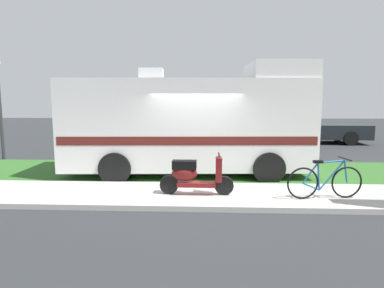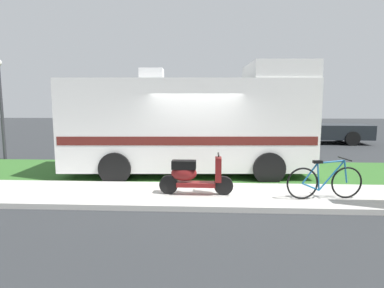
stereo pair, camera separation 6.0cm
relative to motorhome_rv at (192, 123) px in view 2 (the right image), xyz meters
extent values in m
plane|color=#2D3033|center=(0.20, -1.23, -1.62)|extent=(80.00, 80.00, 0.00)
cube|color=beige|center=(0.20, -2.43, -1.56)|extent=(24.00, 2.00, 0.12)
cube|color=#336628|center=(0.20, 0.27, -1.58)|extent=(24.00, 3.40, 0.08)
cube|color=silver|center=(-0.11, -0.01, -0.02)|extent=(7.39, 2.77, 2.62)
cube|color=silver|center=(2.62, 0.14, 1.54)|extent=(1.92, 2.36, 0.50)
cube|color=#591E19|center=(-0.11, -0.01, -0.41)|extent=(7.25, 2.78, 0.24)
cube|color=black|center=(3.50, 0.19, 0.44)|extent=(0.19, 2.03, 0.90)
cube|color=silver|center=(-1.20, -0.06, 1.47)|extent=(0.73, 0.64, 0.36)
cylinder|color=black|center=(2.08, 1.25, -1.17)|extent=(0.91, 0.33, 0.90)
cylinder|color=black|center=(2.20, -1.02, -1.17)|extent=(0.91, 0.33, 0.90)
cylinder|color=black|center=(-2.17, 1.03, -1.17)|extent=(0.91, 0.33, 0.90)
cylinder|color=black|center=(-2.05, -1.25, -1.17)|extent=(0.91, 0.33, 0.90)
cylinder|color=black|center=(0.88, -2.54, -1.28)|extent=(0.44, 0.11, 0.44)
cylinder|color=black|center=(-0.40, -2.53, -1.28)|extent=(0.44, 0.11, 0.44)
cube|color=maroon|center=(0.24, -2.53, -1.26)|extent=(0.90, 0.29, 0.10)
cube|color=black|center=(-0.04, -2.53, -0.80)|extent=(0.56, 0.27, 0.20)
ellipsoid|color=maroon|center=(-0.04, -2.53, -1.00)|extent=(0.60, 0.31, 0.36)
cube|color=maroon|center=(0.75, -2.54, -0.90)|extent=(0.14, 0.32, 0.56)
cylinder|color=black|center=(0.75, -2.54, -0.55)|extent=(0.04, 0.50, 0.04)
sphere|color=white|center=(0.75, -2.54, -0.72)|extent=(0.12, 0.12, 0.12)
torus|color=black|center=(3.61, -2.67, -1.15)|extent=(0.72, 0.13, 0.72)
torus|color=black|center=(2.60, -2.79, -1.15)|extent=(0.72, 0.13, 0.72)
cylinder|color=#1E6699|center=(3.26, -2.71, -0.98)|extent=(0.58, 0.11, 0.68)
cylinder|color=#1E6699|center=(2.96, -2.75, -1.00)|extent=(0.10, 0.05, 0.62)
cylinder|color=#1E6699|center=(3.23, -2.72, -0.67)|extent=(0.61, 0.11, 0.09)
cylinder|color=#1E6699|center=(2.79, -2.77, -1.23)|extent=(0.40, 0.09, 0.19)
cylinder|color=#1E6699|center=(2.76, -2.77, -0.92)|extent=(0.36, 0.08, 0.47)
cylinder|color=#1E6699|center=(3.57, -2.67, -0.90)|extent=(0.12, 0.05, 0.51)
cube|color=black|center=(2.92, -2.75, -0.67)|extent=(0.21, 0.12, 0.06)
cylinder|color=black|center=(3.53, -2.68, -0.61)|extent=(0.09, 0.52, 0.03)
cube|color=#B7B29E|center=(0.76, 4.51, -0.57)|extent=(2.39, 1.94, 1.55)
cube|color=black|center=(0.76, 4.51, -0.10)|extent=(2.27, 1.96, 0.44)
cube|color=#B7B29E|center=(-1.89, 4.50, -0.99)|extent=(2.92, 1.94, 0.71)
cylinder|color=black|center=(0.94, 5.43, -1.24)|extent=(0.76, 0.24, 0.76)
cylinder|color=black|center=(0.95, 3.58, -1.24)|extent=(0.76, 0.24, 0.76)
cylinder|color=black|center=(-2.23, 5.43, -1.24)|extent=(0.76, 0.24, 0.76)
cylinder|color=black|center=(-2.23, 3.57, -1.24)|extent=(0.76, 0.24, 0.76)
cube|color=#1E2328|center=(5.03, 8.51, -0.63)|extent=(2.66, 2.15, 1.42)
cube|color=black|center=(5.03, 8.51, -0.22)|extent=(2.53, 2.16, 0.44)
cube|color=#1E2328|center=(7.89, 8.38, -0.95)|extent=(3.23, 2.17, 0.78)
cylinder|color=black|center=(4.78, 7.54, -1.24)|extent=(0.77, 0.27, 0.76)
cylinder|color=black|center=(4.87, 9.49, -1.24)|extent=(0.77, 0.27, 0.76)
cylinder|color=black|center=(8.21, 7.39, -1.24)|extent=(0.77, 0.27, 0.76)
cylinder|color=black|center=(8.30, 9.34, -1.24)|extent=(0.77, 0.27, 0.76)
cylinder|color=#333338|center=(-7.64, 2.37, 0.22)|extent=(0.12, 0.12, 3.68)
camera|label=1|loc=(0.46, -9.66, 0.60)|focal=29.33mm
camera|label=2|loc=(0.52, -9.66, 0.60)|focal=29.33mm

